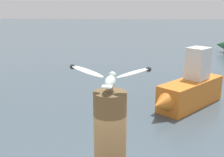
% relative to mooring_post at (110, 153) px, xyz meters
% --- Properties ---
extents(mooring_post, '(0.29, 0.29, 1.13)m').
position_rel_mooring_post_xyz_m(mooring_post, '(0.00, 0.00, 0.00)').
color(mooring_post, brown).
rests_on(mooring_post, harbor_quay).
extents(seagull, '(0.67, 0.39, 0.23)m').
position_rel_mooring_post_xyz_m(seagull, '(0.00, 0.00, 0.69)').
color(seagull, tan).
rests_on(seagull, mooring_post).
extents(boat_orange, '(2.90, 3.09, 1.97)m').
position_rel_mooring_post_xyz_m(boat_orange, '(2.11, 6.88, -1.54)').
color(boat_orange, orange).
rests_on(boat_orange, ground_plane).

